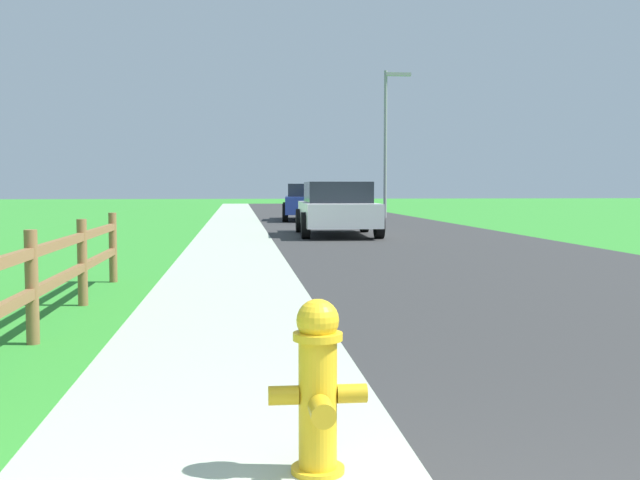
{
  "coord_description": "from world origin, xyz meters",
  "views": [
    {
      "loc": [
        -0.88,
        -1.65,
        1.34
      ],
      "look_at": [
        0.15,
        7.93,
        0.68
      ],
      "focal_mm": 43.3,
      "sensor_mm": 36.0,
      "label": 1
    }
  ],
  "objects_px": {
    "fire_hydrant": "(318,385)",
    "street_lamp": "(388,131)",
    "parked_car_blue": "(308,202)",
    "parked_suv_white": "(337,208)"
  },
  "relations": [
    {
      "from": "fire_hydrant",
      "to": "street_lamp",
      "type": "relative_size",
      "value": 0.13
    },
    {
      "from": "fire_hydrant",
      "to": "street_lamp",
      "type": "distance_m",
      "value": 30.39
    },
    {
      "from": "fire_hydrant",
      "to": "parked_car_blue",
      "type": "xyz_separation_m",
      "value": [
        2.46,
        27.4,
        0.32
      ]
    },
    {
      "from": "fire_hydrant",
      "to": "parked_car_blue",
      "type": "relative_size",
      "value": 0.16
    },
    {
      "from": "fire_hydrant",
      "to": "parked_car_blue",
      "type": "distance_m",
      "value": 27.51
    },
    {
      "from": "fire_hydrant",
      "to": "parked_suv_white",
      "type": "xyz_separation_m",
      "value": [
        2.38,
        17.65,
        0.34
      ]
    },
    {
      "from": "street_lamp",
      "to": "parked_suv_white",
      "type": "bearing_deg",
      "value": -107.55
    },
    {
      "from": "parked_suv_white",
      "to": "parked_car_blue",
      "type": "bearing_deg",
      "value": 89.58
    },
    {
      "from": "parked_car_blue",
      "to": "fire_hydrant",
      "type": "bearing_deg",
      "value": -95.12
    },
    {
      "from": "fire_hydrant",
      "to": "parked_suv_white",
      "type": "distance_m",
      "value": 17.82
    }
  ]
}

